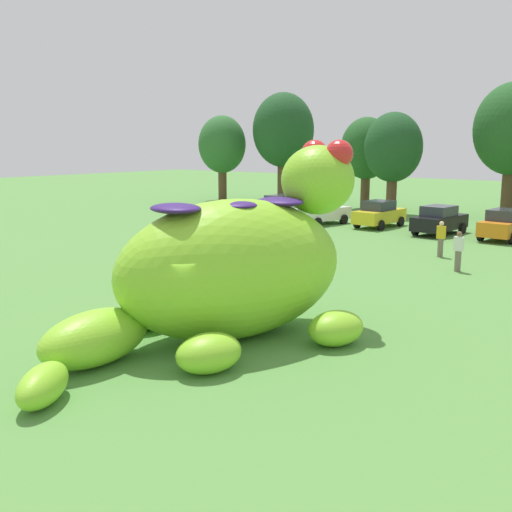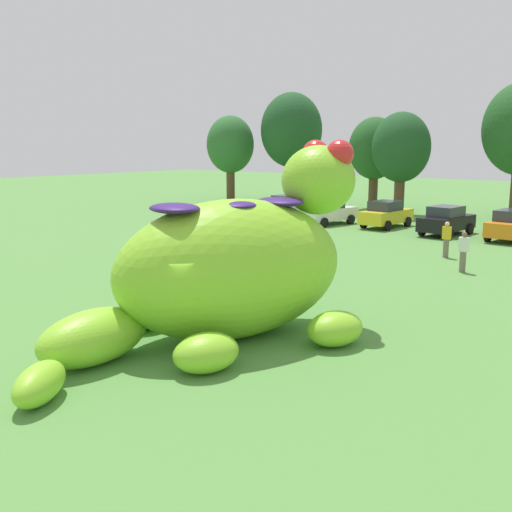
# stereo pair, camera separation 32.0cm
# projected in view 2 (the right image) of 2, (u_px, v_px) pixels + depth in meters

# --- Properties ---
(ground_plane) EXTENTS (160.00, 160.00, 0.00)m
(ground_plane) POSITION_uv_depth(u_px,v_px,m) (184.00, 344.00, 15.96)
(ground_plane) COLOR #568E42
(giant_inflatable_creature) EXTENTS (6.74, 10.89, 5.41)m
(giant_inflatable_creature) POSITION_uv_depth(u_px,v_px,m) (233.00, 267.00, 16.26)
(giant_inflatable_creature) COLOR #8CD12D
(giant_inflatable_creature) RESTS_ON ground
(car_silver) EXTENTS (2.35, 4.29, 1.72)m
(car_silver) POSITION_uv_depth(u_px,v_px,m) (289.00, 207.00, 42.50)
(car_silver) COLOR #B7BABF
(car_silver) RESTS_ON ground
(car_white) EXTENTS (2.56, 4.36, 1.72)m
(car_white) POSITION_uv_depth(u_px,v_px,m) (328.00, 212.00, 39.56)
(car_white) COLOR white
(car_white) RESTS_ON ground
(car_yellow) EXTENTS (2.15, 4.21, 1.72)m
(car_yellow) POSITION_uv_depth(u_px,v_px,m) (386.00, 214.00, 38.15)
(car_yellow) COLOR yellow
(car_yellow) RESTS_ON ground
(car_black) EXTENTS (2.27, 4.26, 1.72)m
(car_black) POSITION_uv_depth(u_px,v_px,m) (446.00, 221.00, 34.98)
(car_black) COLOR black
(car_black) RESTS_ON ground
(tree_far_left) EXTENTS (4.48, 4.48, 7.95)m
(tree_far_left) POSITION_uv_depth(u_px,v_px,m) (230.00, 145.00, 56.36)
(tree_far_left) COLOR brown
(tree_far_left) RESTS_ON ground
(tree_left) EXTENTS (5.57, 5.57, 9.89)m
(tree_left) POSITION_uv_depth(u_px,v_px,m) (291.00, 131.00, 53.96)
(tree_left) COLOR brown
(tree_left) RESTS_ON ground
(tree_mid_left) EXTENTS (4.21, 4.21, 7.48)m
(tree_mid_left) POSITION_uv_depth(u_px,v_px,m) (375.00, 149.00, 48.74)
(tree_mid_left) COLOR brown
(tree_mid_left) RESTS_ON ground
(tree_centre_left) EXTENTS (4.31, 4.31, 7.64)m
(tree_centre_left) POSITION_uv_depth(u_px,v_px,m) (401.00, 148.00, 44.11)
(tree_centre_left) COLOR brown
(tree_centre_left) RESTS_ON ground
(spectator_near_inflatable) EXTENTS (0.38, 0.26, 1.71)m
(spectator_near_inflatable) POSITION_uv_depth(u_px,v_px,m) (446.00, 240.00, 28.02)
(spectator_near_inflatable) COLOR #726656
(spectator_near_inflatable) RESTS_ON ground
(spectator_mid_field) EXTENTS (0.38, 0.26, 1.71)m
(spectator_mid_field) POSITION_uv_depth(u_px,v_px,m) (463.00, 252.00, 24.78)
(spectator_mid_field) COLOR #726656
(spectator_mid_field) RESTS_ON ground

